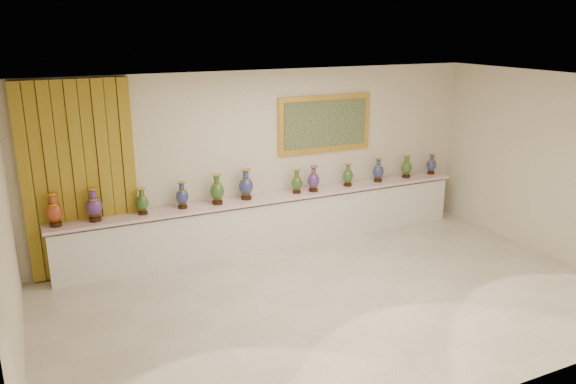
% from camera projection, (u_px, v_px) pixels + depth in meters
% --- Properties ---
extents(ground, '(8.00, 8.00, 0.00)m').
position_uv_depth(ground, '(338.00, 300.00, 7.87)').
color(ground, beige).
rests_on(ground, ground).
extents(room, '(8.00, 8.00, 8.00)m').
position_uv_depth(room, '(125.00, 169.00, 8.55)').
color(room, beige).
rests_on(room, ground).
extents(counter, '(7.28, 0.48, 0.90)m').
position_uv_depth(counter, '(272.00, 221.00, 9.70)').
color(counter, white).
rests_on(counter, ground).
extents(vase_0, '(0.28, 0.28, 0.50)m').
position_uv_depth(vase_0, '(54.00, 211.00, 8.08)').
color(vase_0, black).
rests_on(vase_0, counter).
extents(vase_1, '(0.25, 0.25, 0.51)m').
position_uv_depth(vase_1, '(94.00, 206.00, 8.29)').
color(vase_1, black).
rests_on(vase_1, counter).
extents(vase_2, '(0.25, 0.25, 0.42)m').
position_uv_depth(vase_2, '(142.00, 202.00, 8.60)').
color(vase_2, black).
rests_on(vase_2, counter).
extents(vase_3, '(0.25, 0.25, 0.44)m').
position_uv_depth(vase_3, '(182.00, 196.00, 8.88)').
color(vase_3, black).
rests_on(vase_3, counter).
extents(vase_4, '(0.27, 0.27, 0.50)m').
position_uv_depth(vase_4, '(217.00, 191.00, 9.08)').
color(vase_4, black).
rests_on(vase_4, counter).
extents(vase_5, '(0.24, 0.24, 0.52)m').
position_uv_depth(vase_5, '(246.00, 186.00, 9.33)').
color(vase_5, black).
rests_on(vase_5, counter).
extents(vase_6, '(0.24, 0.24, 0.42)m').
position_uv_depth(vase_6, '(297.00, 183.00, 9.68)').
color(vase_6, black).
rests_on(vase_6, counter).
extents(vase_7, '(0.23, 0.23, 0.46)m').
position_uv_depth(vase_7, '(313.00, 180.00, 9.78)').
color(vase_7, black).
rests_on(vase_7, counter).
extents(vase_8, '(0.25, 0.25, 0.42)m').
position_uv_depth(vase_8, '(348.00, 176.00, 10.11)').
color(vase_8, black).
rests_on(vase_8, counter).
extents(vase_9, '(0.23, 0.23, 0.45)m').
position_uv_depth(vase_9, '(378.00, 171.00, 10.39)').
color(vase_9, black).
rests_on(vase_9, counter).
extents(vase_10, '(0.22, 0.22, 0.44)m').
position_uv_depth(vase_10, '(407.00, 168.00, 10.67)').
color(vase_10, black).
rests_on(vase_10, counter).
extents(vase_11, '(0.23, 0.23, 0.41)m').
position_uv_depth(vase_11, '(431.00, 165.00, 10.93)').
color(vase_11, black).
rests_on(vase_11, counter).
extents(label_card, '(0.10, 0.06, 0.00)m').
position_uv_depth(label_card, '(204.00, 208.00, 8.94)').
color(label_card, white).
rests_on(label_card, counter).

